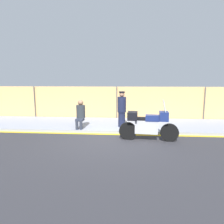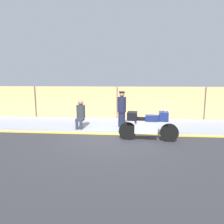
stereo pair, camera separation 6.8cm
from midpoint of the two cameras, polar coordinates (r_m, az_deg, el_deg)
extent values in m
plane|color=#2D2D33|center=(7.66, -0.66, -8.00)|extent=(120.00, 120.00, 0.00)
cube|color=#8E93A3|center=(9.95, 0.62, -3.61)|extent=(35.68, 3.01, 0.12)
cube|color=gold|center=(8.42, -0.15, -6.38)|extent=(35.68, 0.18, 0.01)
cube|color=#E5B26B|center=(11.38, 1.20, 2.51)|extent=(33.90, 0.08, 1.89)
cylinder|color=#4C4C51|center=(12.52, -21.36, 2.49)|extent=(0.05, 0.05, 1.89)
cylinder|color=#4C4C51|center=(11.28, 1.17, 2.45)|extent=(0.05, 0.05, 1.89)
cylinder|color=#4C4C51|center=(11.99, 24.76, 2.01)|extent=(0.05, 0.05, 1.89)
cylinder|color=black|center=(7.71, 15.86, -5.67)|extent=(0.68, 0.19, 0.67)
cylinder|color=black|center=(7.68, 4.28, -5.40)|extent=(0.68, 0.19, 0.67)
cube|color=silver|center=(7.61, 9.53, -4.19)|extent=(0.87, 0.35, 0.51)
cube|color=navy|center=(7.54, 11.25, -1.68)|extent=(0.54, 0.35, 0.22)
cube|color=black|center=(7.54, 8.89, -1.92)|extent=(0.62, 0.33, 0.10)
cube|color=navy|center=(7.55, 14.31, -1.16)|extent=(0.36, 0.50, 0.34)
cube|color=silver|center=(7.50, 14.43, 1.70)|extent=(0.14, 0.43, 0.42)
cube|color=black|center=(7.54, 5.62, -1.09)|extent=(0.40, 0.53, 0.30)
cylinder|color=#191E38|center=(9.17, 2.57, -2.12)|extent=(0.32, 0.32, 0.69)
cylinder|color=#191E38|center=(9.07, 2.60, 2.15)|extent=(0.39, 0.39, 0.69)
sphere|color=#A37556|center=(9.02, 2.62, 5.07)|extent=(0.24, 0.24, 0.24)
cylinder|color=black|center=(9.01, 2.63, 5.72)|extent=(0.28, 0.28, 0.05)
cylinder|color=#2D3342|center=(8.80, -10.22, -3.69)|extent=(0.13, 0.13, 0.40)
cylinder|color=#2D3342|center=(8.75, -9.10, -3.72)|extent=(0.13, 0.13, 0.40)
cube|color=#2D3342|center=(8.92, -9.38, -2.16)|extent=(0.33, 0.40, 0.10)
cylinder|color=#2D3338|center=(9.06, -9.12, 0.16)|extent=(0.39, 0.39, 0.57)
sphere|color=#A37556|center=(9.01, -9.19, 2.72)|extent=(0.24, 0.24, 0.24)
camera|label=1|loc=(0.03, -90.22, -0.04)|focal=32.00mm
camera|label=2|loc=(0.03, 89.78, 0.04)|focal=32.00mm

